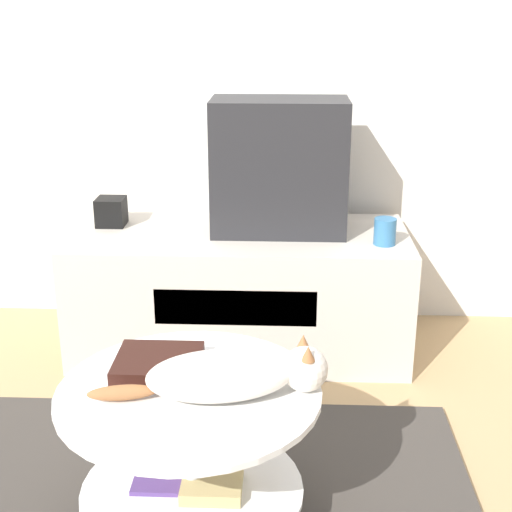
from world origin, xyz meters
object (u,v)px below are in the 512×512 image
Objects in this scene: tv at (279,167)px; speaker at (111,212)px; dvd_box at (158,363)px; cat at (232,375)px.

tv is 4.58× the size of speaker.
speaker reaches higher than dvd_box.
speaker is 0.19× the size of cat.
speaker is at bearing 105.95° from cat.
cat is at bearing -94.89° from tv.
cat is (0.21, -0.12, 0.04)m from dvd_box.
cat is (-0.10, -1.20, -0.27)m from tv.
speaker is (-0.70, 0.05, -0.21)m from tv.
tv is at bearing -4.16° from speaker.
dvd_box is at bearing -70.94° from speaker.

